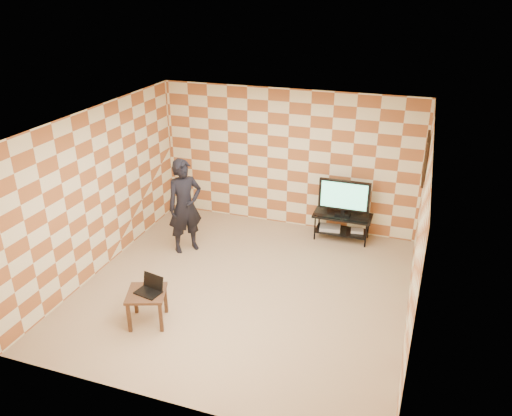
# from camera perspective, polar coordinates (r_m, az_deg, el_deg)

# --- Properties ---
(floor) EXTENTS (5.00, 5.00, 0.00)m
(floor) POSITION_cam_1_polar(r_m,az_deg,el_deg) (8.05, -1.39, -9.16)
(floor) COLOR #9E856D
(floor) RESTS_ON ground
(wall_back) EXTENTS (5.00, 0.02, 2.70)m
(wall_back) POSITION_cam_1_polar(r_m,az_deg,el_deg) (9.60, 3.66, 5.57)
(wall_back) COLOR beige
(wall_back) RESTS_ON ground
(wall_front) EXTENTS (5.00, 0.02, 2.70)m
(wall_front) POSITION_cam_1_polar(r_m,az_deg,el_deg) (5.43, -10.76, -11.07)
(wall_front) COLOR beige
(wall_front) RESTS_ON ground
(wall_left) EXTENTS (0.02, 5.00, 2.70)m
(wall_left) POSITION_cam_1_polar(r_m,az_deg,el_deg) (8.51, -17.51, 1.88)
(wall_left) COLOR beige
(wall_left) RESTS_ON ground
(wall_right) EXTENTS (0.02, 5.00, 2.70)m
(wall_right) POSITION_cam_1_polar(r_m,az_deg,el_deg) (7.01, 18.10, -3.18)
(wall_right) COLOR beige
(wall_right) RESTS_ON ground
(ceiling) EXTENTS (5.00, 5.00, 0.02)m
(ceiling) POSITION_cam_1_polar(r_m,az_deg,el_deg) (6.92, -1.62, 9.74)
(ceiling) COLOR white
(ceiling) RESTS_ON wall_back
(wall_art) EXTENTS (0.04, 0.72, 0.72)m
(wall_art) POSITION_cam_1_polar(r_m,az_deg,el_deg) (8.22, 18.84, 5.39)
(wall_art) COLOR black
(wall_art) RESTS_ON wall_right
(tv_stand) EXTENTS (1.07, 0.48, 0.50)m
(tv_stand) POSITION_cam_1_polar(r_m,az_deg,el_deg) (9.47, 9.82, -1.49)
(tv_stand) COLOR black
(tv_stand) RESTS_ON floor
(tv) EXTENTS (0.94, 0.18, 0.68)m
(tv) POSITION_cam_1_polar(r_m,az_deg,el_deg) (9.25, 10.04, 1.34)
(tv) COLOR black
(tv) RESTS_ON tv_stand
(dvd_player) EXTENTS (0.41, 0.32, 0.06)m
(dvd_player) POSITION_cam_1_polar(r_m,az_deg,el_deg) (9.55, 8.45, -2.25)
(dvd_player) COLOR #B5B4B7
(dvd_player) RESTS_ON tv_stand
(game_console) EXTENTS (0.25, 0.19, 0.05)m
(game_console) POSITION_cam_1_polar(r_m,az_deg,el_deg) (9.54, 11.49, -2.57)
(game_console) COLOR silver
(game_console) RESTS_ON tv_stand
(side_table) EXTENTS (0.67, 0.67, 0.50)m
(side_table) POSITION_cam_1_polar(r_m,az_deg,el_deg) (7.29, -12.39, -9.96)
(side_table) COLOR #3D2212
(side_table) RESTS_ON floor
(laptop) EXTENTS (0.39, 0.34, 0.23)m
(laptop) POSITION_cam_1_polar(r_m,az_deg,el_deg) (7.22, -12.01, -8.96)
(laptop) COLOR black
(laptop) RESTS_ON side_table
(person) EXTENTS (0.73, 0.74, 1.72)m
(person) POSITION_cam_1_polar(r_m,az_deg,el_deg) (8.84, -8.13, 0.22)
(person) COLOR black
(person) RESTS_ON floor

